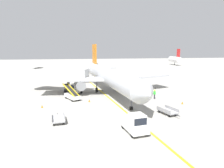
{
  "coord_description": "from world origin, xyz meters",
  "views": [
    {
      "loc": [
        -6.98,
        -25.38,
        9.04
      ],
      "look_at": [
        -0.72,
        10.78,
        2.5
      ],
      "focal_mm": 32.13,
      "sensor_mm": 36.0,
      "label": 1
    }
  ],
  "objects": [
    {
      "name": "belt_loader_forward_hold",
      "position": [
        -8.08,
        10.32,
        0.78
      ],
      "size": [
        3.35,
        5.04,
        2.59
      ],
      "color": "silver",
      "rests_on": "ground"
    },
    {
      "name": "baggage_cart_empty_trailing",
      "position": [
        -9.53,
        -0.88,
        0.47
      ],
      "size": [
        1.93,
        3.83,
        0.94
      ],
      "color": "#A5A5A8",
      "rests_on": "ground"
    },
    {
      "name": "safety_cone_nose_right",
      "position": [
        9.87,
        4.06,
        0.22
      ],
      "size": [
        0.36,
        0.36,
        0.44
      ],
      "primitive_type": "cone",
      "color": "orange",
      "rests_on": "ground"
    },
    {
      "name": "safety_cone_wingtip_left",
      "position": [
        -12.55,
        5.84,
        0.22
      ],
      "size": [
        0.36,
        0.36,
        0.44
      ],
      "primitive_type": "cone",
      "color": "orange",
      "rests_on": "ground"
    },
    {
      "name": "ground_plane",
      "position": [
        0.0,
        0.0,
        0.0
      ],
      "size": [
        300.0,
        300.0,
        0.0
      ],
      "primitive_type": "plane",
      "color": "#9E9B93"
    },
    {
      "name": "taxi_line_yellow",
      "position": [
        -0.72,
        5.0,
        0.0
      ],
      "size": [
        10.4,
        79.4,
        0.01
      ],
      "primitive_type": "cube",
      "rotation": [
        0.0,
        0.0,
        0.13
      ],
      "color": "yellow",
      "rests_on": "ground"
    },
    {
      "name": "baggage_tug_near_wing",
      "position": [
        -7.51,
        14.56,
        0.93
      ],
      "size": [
        2.6,
        2.63,
        2.1
      ],
      "color": "silver",
      "rests_on": "ground"
    },
    {
      "name": "pushback_tug",
      "position": [
        -0.99,
        -5.56,
        0.99
      ],
      "size": [
        2.44,
        3.85,
        2.2
      ],
      "color": "silver",
      "rests_on": "ground"
    },
    {
      "name": "safety_cone_nose_left",
      "position": [
        -5.15,
        8.01,
        0.22
      ],
      "size": [
        0.36,
        0.36,
        0.44
      ],
      "primitive_type": "cone",
      "color": "orange",
      "rests_on": "ground"
    },
    {
      "name": "ground_crew_wing_walker",
      "position": [
        3.72,
        7.31,
        0.91
      ],
      "size": [
        0.36,
        0.24,
        1.7
      ],
      "color": "#26262D",
      "rests_on": "ground"
    },
    {
      "name": "ground_crew_marshaller",
      "position": [
        6.59,
        8.01,
        0.91
      ],
      "size": [
        0.36,
        0.24,
        1.7
      ],
      "color": "#26262D",
      "rests_on": "ground"
    },
    {
      "name": "baggage_cart_loaded",
      "position": [
        5.19,
        -0.39,
        0.47
      ],
      "size": [
        2.3,
        3.83,
        0.94
      ],
      "color": "#A5A5A8",
      "rests_on": "ground"
    },
    {
      "name": "airliner",
      "position": [
        -0.79,
        14.32,
        3.42
      ],
      "size": [
        28.38,
        35.32,
        10.1
      ],
      "color": "#B2B5BA",
      "rests_on": "ground"
    },
    {
      "name": "distant_aircraft_far_left",
      "position": [
        45.64,
        76.98,
        3.22
      ],
      "size": [
        3.0,
        10.1,
        8.8
      ],
      "color": "silver",
      "rests_on": "ground"
    },
    {
      "name": "jet_bridge",
      "position": [
        -11.87,
        18.5,
        3.54
      ],
      "size": [
        12.88,
        7.36,
        4.85
      ],
      "color": "beige",
      "rests_on": "ground"
    }
  ]
}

